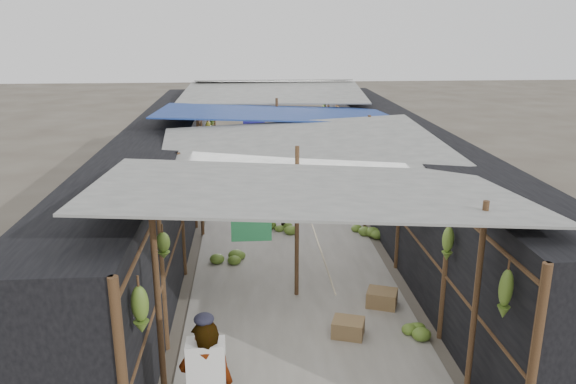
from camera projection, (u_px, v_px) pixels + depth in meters
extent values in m
cube|color=#9E998E|center=(283.00, 225.00, 12.92)|extent=(3.60, 16.00, 0.02)
cube|color=black|center=(161.00, 179.00, 12.41)|extent=(1.40, 15.00, 2.30)
cube|color=black|center=(401.00, 175.00, 12.79)|extent=(1.40, 15.00, 2.30)
cube|color=#93764B|center=(348.00, 328.00, 8.28)|extent=(0.55, 0.49, 0.27)
cube|color=#93764B|center=(382.00, 299.00, 9.16)|extent=(0.58, 0.52, 0.29)
cube|color=#93764B|center=(267.00, 168.00, 17.51)|extent=(0.44, 0.37, 0.26)
cylinder|color=black|center=(328.00, 170.00, 17.42)|extent=(0.65, 0.65, 0.20)
imported|color=#1F2D9C|center=(282.00, 198.00, 12.34)|extent=(0.83, 0.69, 1.55)
imported|color=#48423E|center=(306.00, 169.00, 16.35)|extent=(0.40, 0.56, 0.78)
cylinder|color=brown|center=(159.00, 320.00, 6.22)|extent=(0.07, 0.07, 2.60)
cylinder|color=brown|center=(475.00, 308.00, 6.47)|extent=(0.07, 0.07, 2.60)
cylinder|color=brown|center=(297.00, 224.00, 9.21)|extent=(0.07, 0.07, 2.60)
cylinder|color=brown|center=(200.00, 178.00, 11.95)|extent=(0.07, 0.07, 2.60)
cylinder|color=brown|center=(367.00, 175.00, 12.20)|extent=(0.07, 0.07, 2.60)
cylinder|color=brown|center=(277.00, 147.00, 14.94)|extent=(0.07, 0.07, 2.60)
cylinder|color=brown|center=(215.00, 128.00, 17.68)|extent=(0.07, 0.07, 2.60)
cylinder|color=brown|center=(328.00, 127.00, 17.93)|extent=(0.07, 0.07, 2.60)
cube|color=#969691|center=(312.00, 188.00, 6.96)|extent=(5.21, 3.19, 0.52)
cube|color=#969691|center=(302.00, 146.00, 10.07)|extent=(5.23, 3.73, 0.50)
cube|color=navy|center=(276.00, 113.00, 13.17)|extent=(5.40, 3.60, 0.41)
cube|color=#969691|center=(273.00, 92.00, 16.30)|extent=(5.37, 3.66, 0.27)
cube|color=#969691|center=(273.00, 81.00, 18.57)|extent=(5.00, 1.99, 0.24)
cylinder|color=brown|center=(191.00, 139.00, 12.20)|extent=(0.06, 15.00, 0.06)
cylinder|color=brown|center=(372.00, 136.00, 12.48)|extent=(0.06, 15.00, 0.06)
cylinder|color=gray|center=(283.00, 138.00, 12.34)|extent=(0.02, 15.00, 0.02)
cube|color=maroon|center=(324.00, 162.00, 11.40)|extent=(0.50, 0.03, 0.60)
cube|color=#1B31B4|center=(266.00, 141.00, 13.48)|extent=(0.70, 0.03, 0.60)
cube|color=navy|center=(254.00, 119.00, 16.58)|extent=(0.65, 0.03, 0.60)
cube|color=#297B46|center=(251.00, 219.00, 8.24)|extent=(0.60, 0.03, 0.70)
ellipsoid|color=#5B7D29|center=(140.00, 310.00, 5.57)|extent=(0.18, 0.15, 0.52)
ellipsoid|color=#5B7D29|center=(163.00, 246.00, 7.13)|extent=(0.18, 0.15, 0.36)
ellipsoid|color=#5B7D29|center=(179.00, 198.00, 8.79)|extent=(0.18, 0.15, 0.35)
ellipsoid|color=#5B7D29|center=(189.00, 181.00, 10.40)|extent=(0.19, 0.17, 0.36)
ellipsoid|color=#A29E29|center=(196.00, 153.00, 11.86)|extent=(0.17, 0.15, 0.44)
ellipsoid|color=#A29E29|center=(202.00, 154.00, 13.36)|extent=(0.17, 0.14, 0.56)
ellipsoid|color=#5B7D29|center=(204.00, 139.00, 14.25)|extent=(0.15, 0.13, 0.44)
ellipsoid|color=#A29E29|center=(208.00, 131.00, 15.84)|extent=(0.17, 0.14, 0.57)
ellipsoid|color=#5B7D29|center=(212.00, 119.00, 17.51)|extent=(0.19, 0.16, 0.47)
ellipsoid|color=#5B7D29|center=(214.00, 110.00, 18.76)|extent=(0.17, 0.14, 0.49)
ellipsoid|color=#5B7D29|center=(505.00, 294.00, 5.87)|extent=(0.15, 0.13, 0.57)
ellipsoid|color=#5B7D29|center=(448.00, 244.00, 7.54)|extent=(0.16, 0.14, 0.49)
ellipsoid|color=#5B7D29|center=(412.00, 205.00, 9.16)|extent=(0.16, 0.13, 0.52)
ellipsoid|color=#5B7D29|center=(392.00, 174.00, 10.39)|extent=(0.18, 0.15, 0.44)
ellipsoid|color=#5B7D29|center=(371.00, 157.00, 12.10)|extent=(0.18, 0.15, 0.50)
ellipsoid|color=#5B7D29|center=(359.00, 145.00, 13.44)|extent=(0.17, 0.14, 0.56)
ellipsoid|color=#5B7D29|center=(348.00, 138.00, 14.78)|extent=(0.15, 0.12, 0.44)
ellipsoid|color=#5B7D29|center=(338.00, 120.00, 16.37)|extent=(0.17, 0.14, 0.36)
ellipsoid|color=#5B7D29|center=(333.00, 122.00, 17.36)|extent=(0.18, 0.16, 0.50)
ellipsoid|color=#5B7D29|center=(324.00, 103.00, 19.29)|extent=(0.15, 0.13, 0.39)
ellipsoid|color=#5B7D29|center=(420.00, 327.00, 8.25)|extent=(0.68, 0.58, 0.34)
ellipsoid|color=#5B7D29|center=(224.00, 257.00, 10.75)|extent=(0.63, 0.53, 0.31)
ellipsoid|color=#5B7D29|center=(363.00, 229.00, 12.25)|extent=(0.60, 0.51, 0.30)
ellipsoid|color=#5B7D29|center=(330.00, 172.00, 17.08)|extent=(0.54, 0.46, 0.27)
ellipsoid|color=#A29E29|center=(235.00, 199.00, 14.32)|extent=(0.64, 0.54, 0.32)
ellipsoid|color=#5B7D29|center=(340.00, 195.00, 14.76)|extent=(0.54, 0.46, 0.27)
ellipsoid|color=#5B7D29|center=(278.00, 225.00, 12.52)|extent=(0.54, 0.46, 0.27)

